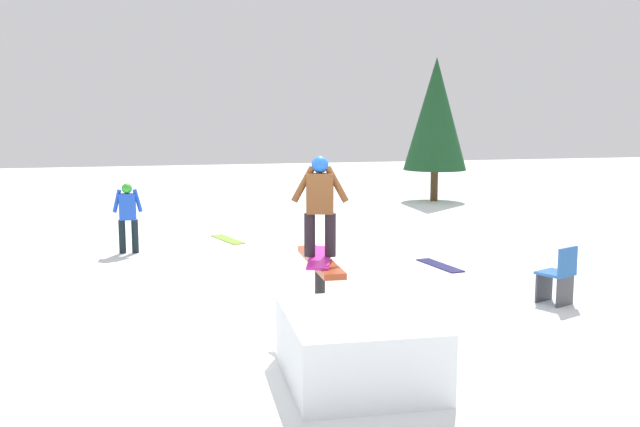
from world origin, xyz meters
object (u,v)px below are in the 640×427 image
at_px(rail_feature, 320,271).
at_px(pine_tree_near, 436,114).
at_px(loose_snowboard_lime, 228,239).
at_px(loose_snowboard_navy, 440,265).
at_px(main_rider_on_rail, 320,208).
at_px(bystander_blue, 128,214).
at_px(folding_chair, 558,277).

relative_size(rail_feature, pine_tree_near, 0.42).
bearing_deg(loose_snowboard_lime, pine_tree_near, 110.39).
bearing_deg(loose_snowboard_navy, loose_snowboard_lime, 34.79).
bearing_deg(pine_tree_near, main_rider_on_rail, 150.77).
distance_m(rail_feature, bystander_blue, 6.27).
distance_m(rail_feature, loose_snowboard_navy, 4.37).
height_order(loose_snowboard_navy, loose_snowboard_lime, same).
xyz_separation_m(main_rider_on_rail, loose_snowboard_navy, (3.04, -3.05, -1.57)).
distance_m(folding_chair, pine_tree_near, 12.73).
xyz_separation_m(rail_feature, folding_chair, (0.16, -3.67, -0.33)).
distance_m(rail_feature, folding_chair, 3.69).
bearing_deg(folding_chair, loose_snowboard_navy, -101.36).
height_order(folding_chair, pine_tree_near, pine_tree_near).
height_order(loose_snowboard_navy, pine_tree_near, pine_tree_near).
distance_m(main_rider_on_rail, bystander_blue, 6.31).
bearing_deg(bystander_blue, pine_tree_near, -142.05).
bearing_deg(folding_chair, pine_tree_near, -128.17).
xyz_separation_m(bystander_blue, folding_chair, (-5.56, -6.22, -0.38)).
bearing_deg(pine_tree_near, rail_feature, 150.77).
height_order(bystander_blue, pine_tree_near, pine_tree_near).
bearing_deg(loose_snowboard_lime, rail_feature, -12.89).
bearing_deg(loose_snowboard_lime, bystander_blue, -80.93).
bearing_deg(loose_snowboard_lime, loose_snowboard_navy, 26.76).
distance_m(bystander_blue, loose_snowboard_navy, 6.27).
distance_m(rail_feature, loose_snowboard_lime, 6.79).
relative_size(loose_snowboard_lime, folding_chair, 1.48).
relative_size(rail_feature, main_rider_on_rail, 1.28).
xyz_separation_m(loose_snowboard_lime, pine_tree_near, (5.51, -7.30, 2.76)).
distance_m(bystander_blue, loose_snowboard_lime, 2.47).
bearing_deg(bystander_blue, loose_snowboard_lime, -151.06).
height_order(rail_feature, bystander_blue, bystander_blue).
bearing_deg(rail_feature, loose_snowboard_lime, 6.46).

